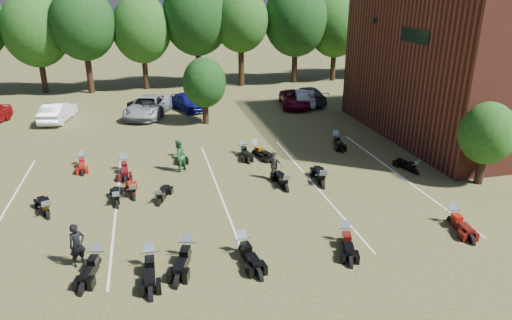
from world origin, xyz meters
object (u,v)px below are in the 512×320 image
object	(u,v)px
car_4	(187,102)
person_grey	(274,165)
motorcycle_7	(134,199)
motorcycle_14	(125,170)
person_green	(178,156)
motorcycle_3	(188,257)
person_black	(77,245)

from	to	relation	value
car_4	person_grey	xyz separation A→B (m)	(3.11, -15.77, 0.09)
person_grey	motorcycle_7	bearing A→B (deg)	53.62
car_4	motorcycle_14	xyz separation A→B (m)	(-4.79, -12.59, -0.71)
car_4	person_grey	bearing A→B (deg)	-100.41
person_green	motorcycle_7	size ratio (longest dim) A/B	0.92
car_4	motorcycle_14	size ratio (longest dim) A/B	1.76
car_4	motorcycle_3	size ratio (longest dim) A/B	1.75
person_black	person_grey	xyz separation A→B (m)	(9.25, 6.08, -0.04)
motorcycle_14	car_4	bearing A→B (deg)	65.82
person_green	person_grey	size ratio (longest dim) A/B	1.14
person_black	person_green	world-z (taller)	person_green
person_green	motorcycle_7	distance (m)	4.06
person_grey	motorcycle_7	world-z (taller)	person_grey
person_black	motorcycle_14	xyz separation A→B (m)	(1.36, 9.26, -0.84)
motorcycle_7	motorcycle_14	xyz separation A→B (m)	(-0.54, 3.93, 0.00)
person_green	car_4	bearing A→B (deg)	-133.56
car_4	person_grey	size ratio (longest dim) A/B	2.60
person_green	motorcycle_7	bearing A→B (deg)	15.56
car_4	person_black	bearing A→B (deg)	-127.27
car_4	motorcycle_3	distance (m)	22.40
person_grey	motorcycle_7	xyz separation A→B (m)	(-7.35, -0.76, -0.80)
car_4	motorcycle_14	world-z (taller)	car_4
motorcycle_14	motorcycle_7	bearing A→B (deg)	-85.55
motorcycle_14	person_black	bearing A→B (deg)	-101.73
person_grey	motorcycle_14	size ratio (longest dim) A/B	0.68
motorcycle_7	motorcycle_14	world-z (taller)	motorcycle_14
person_black	motorcycle_14	distance (m)	9.40
person_green	person_black	bearing A→B (deg)	26.64
person_black	person_green	distance (m)	9.48
person_black	motorcycle_7	distance (m)	5.72
motorcycle_3	motorcycle_14	bearing A→B (deg)	122.98
person_black	motorcycle_7	size ratio (longest dim) A/B	0.84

